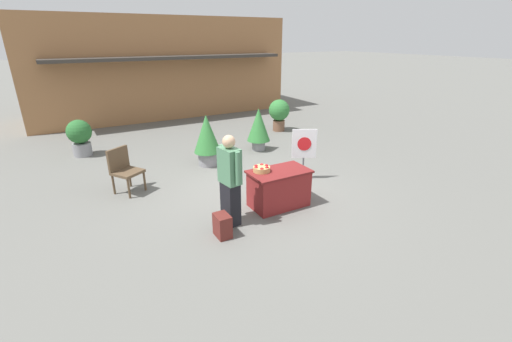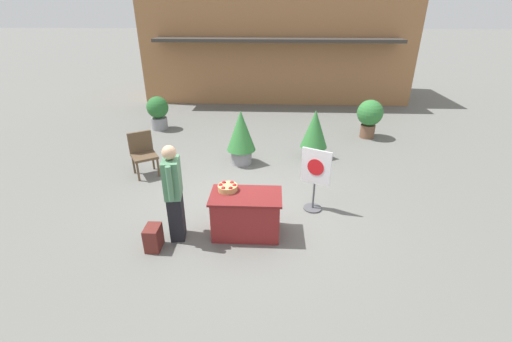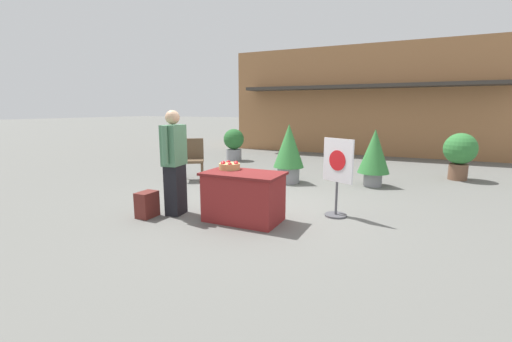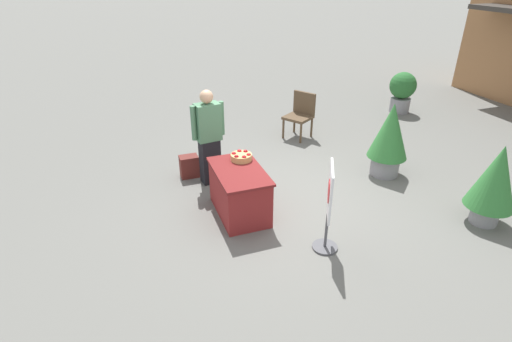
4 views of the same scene
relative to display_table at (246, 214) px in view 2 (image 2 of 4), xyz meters
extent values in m
plane|color=slate|center=(-0.15, 0.83, -0.39)|extent=(120.00, 120.00, 0.00)
cube|color=#9E6B42|center=(0.56, 10.69, 1.66)|extent=(10.79, 3.58, 4.10)
cube|color=#38332D|center=(0.56, 8.45, 2.15)|extent=(9.17, 0.90, 0.12)
cube|color=maroon|center=(0.00, 0.00, -0.02)|extent=(1.16, 0.69, 0.74)
cube|color=maroon|center=(0.00, 0.00, 0.37)|extent=(1.23, 0.73, 0.04)
cylinder|color=tan|center=(-0.33, 0.15, 0.44)|extent=(0.34, 0.34, 0.10)
sphere|color=red|center=(-0.21, 0.15, 0.48)|extent=(0.08, 0.08, 0.08)
sphere|color=red|center=(-0.27, 0.25, 0.48)|extent=(0.08, 0.08, 0.08)
sphere|color=#A30F14|center=(-0.40, 0.24, 0.48)|extent=(0.08, 0.08, 0.08)
sphere|color=red|center=(-0.45, 0.15, 0.48)|extent=(0.08, 0.08, 0.08)
sphere|color=red|center=(-0.39, 0.04, 0.48)|extent=(0.08, 0.08, 0.08)
sphere|color=#A30F14|center=(-0.26, 0.05, 0.48)|extent=(0.08, 0.08, 0.08)
cube|color=black|center=(-1.19, -0.18, 0.03)|extent=(0.29, 0.37, 0.84)
cube|color=#4C7F5B|center=(-1.19, -0.18, 0.77)|extent=(0.32, 0.45, 0.66)
sphere|color=tan|center=(-1.19, -0.18, 1.22)|extent=(0.23, 0.23, 0.23)
cylinder|color=#4C7F5B|center=(-1.22, 0.08, 0.80)|extent=(0.09, 0.09, 0.61)
cylinder|color=#4C7F5B|center=(-1.15, -0.43, 0.80)|extent=(0.09, 0.09, 0.61)
cube|color=maroon|center=(-1.51, -0.51, -0.18)|extent=(0.24, 0.34, 0.42)
cylinder|color=#4C4C51|center=(1.27, 0.86, -0.38)|extent=(0.36, 0.36, 0.03)
cylinder|color=#4C4C51|center=(1.27, 0.86, -0.09)|extent=(0.04, 0.04, 0.55)
cube|color=silver|center=(1.27, 0.86, 0.54)|extent=(0.53, 0.30, 0.70)
cylinder|color=red|center=(1.26, 0.84, 0.54)|extent=(0.29, 0.16, 0.33)
cylinder|color=brown|center=(-2.25, 2.15, -0.16)|extent=(0.05, 0.05, 0.46)
cylinder|color=brown|center=(-2.64, 1.90, -0.16)|extent=(0.05, 0.05, 0.46)
cylinder|color=brown|center=(-2.50, 2.55, -0.16)|extent=(0.05, 0.05, 0.46)
cylinder|color=brown|center=(-2.90, 2.30, -0.16)|extent=(0.05, 0.05, 0.46)
cube|color=brown|center=(-2.57, 2.22, 0.10)|extent=(0.76, 0.76, 0.06)
cube|color=brown|center=(-2.71, 2.43, 0.38)|extent=(0.50, 0.35, 0.50)
cylinder|color=brown|center=(3.38, 5.13, -0.19)|extent=(0.44, 0.44, 0.40)
sphere|color=#337A38|center=(3.38, 5.13, 0.39)|extent=(0.77, 0.77, 0.77)
cylinder|color=gray|center=(-0.34, 3.01, -0.20)|extent=(0.53, 0.53, 0.38)
cone|color=#337A38|center=(-0.34, 3.01, 0.50)|extent=(0.73, 0.73, 1.03)
cylinder|color=gray|center=(1.54, 3.48, -0.24)|extent=(0.41, 0.41, 0.31)
cone|color=#337A38|center=(1.54, 3.48, 0.41)|extent=(0.71, 0.71, 1.00)
cylinder|color=gray|center=(-3.28, 5.61, -0.20)|extent=(0.52, 0.52, 0.38)
sphere|color=#28662D|center=(-3.28, 5.61, 0.34)|extent=(0.69, 0.69, 0.69)
camera|label=1|loc=(-3.60, -5.35, 2.92)|focal=24.00mm
camera|label=2|loc=(0.41, -5.05, 3.30)|focal=24.00mm
camera|label=3|loc=(2.41, -4.62, 1.36)|focal=24.00mm
camera|label=4|loc=(5.20, -1.60, 3.19)|focal=28.00mm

